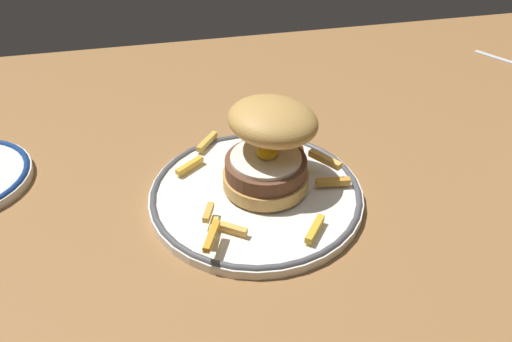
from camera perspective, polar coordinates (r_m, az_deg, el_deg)
The scene contains 4 objects.
ground_plane at distance 73.06cm, azimuth -1.60°, elevation -3.13°, with size 147.11×94.56×4.00cm, color olive.
dinner_plate at distance 69.60cm, azimuth 0.00°, elevation -2.47°, with size 26.72×26.72×1.60cm.
burger at distance 67.53cm, azimuth 1.43°, elevation 2.77°, with size 14.49×14.22×11.25cm.
fries_pile at distance 69.41cm, azimuth 0.79°, elevation -0.83°, with size 21.37×24.55×2.67cm.
Camera 1 is at (-9.46, -54.91, 45.26)cm, focal length 39.05 mm.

